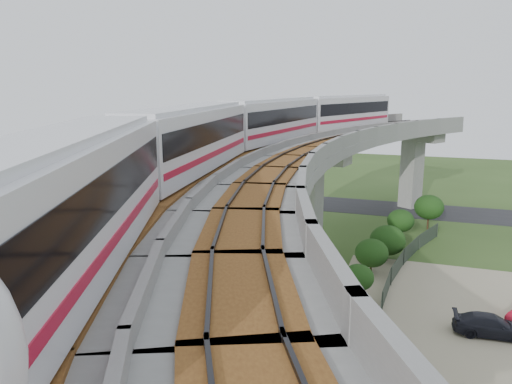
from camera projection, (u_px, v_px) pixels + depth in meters
The scene contains 15 objects.
ground at pixel (263, 296), 36.58m from camera, with size 160.00×160.00×0.00m, color #2F481C.
dirt_lot at pixel (472, 339), 30.31m from camera, with size 18.00×26.00×0.04m, color gray.
asphalt_road at pixel (335, 204), 64.32m from camera, with size 60.00×8.00×0.03m, color #232326.
viaduct at pixel (318, 178), 33.45m from camera, with size 19.58×73.98×11.40m.
metro_train at pixel (265, 129), 32.98m from camera, with size 11.17×61.34×3.64m.
fence at pixel (402, 305), 33.34m from camera, with size 3.87×38.73×1.50m.
tree_0 at pixel (429, 207), 52.88m from camera, with size 3.06×3.06×3.73m.
tree_1 at pixel (401, 221), 49.54m from camera, with size 2.65×2.65×3.04m.
tree_2 at pixel (388, 240), 43.46m from camera, with size 3.08×3.08×3.19m.
tree_3 at pixel (372, 253), 40.53m from camera, with size 2.70×2.70×2.91m.
tree_4 at pixel (358, 278), 34.72m from camera, with size 2.17×2.17×2.95m.
tree_5 at pixel (352, 306), 31.07m from camera, with size 2.49×2.49×2.72m.
tree_6 at pixel (337, 341), 25.33m from camera, with size 2.37×2.37×3.47m.
car_white at pixel (391, 349), 28.02m from camera, with size 1.44×3.59×1.22m, color silver.
car_dark at pixel (491, 325), 30.63m from camera, with size 1.83×4.51×1.31m, color black.
Camera 1 is at (10.52, -32.47, 15.21)m, focal length 35.00 mm.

